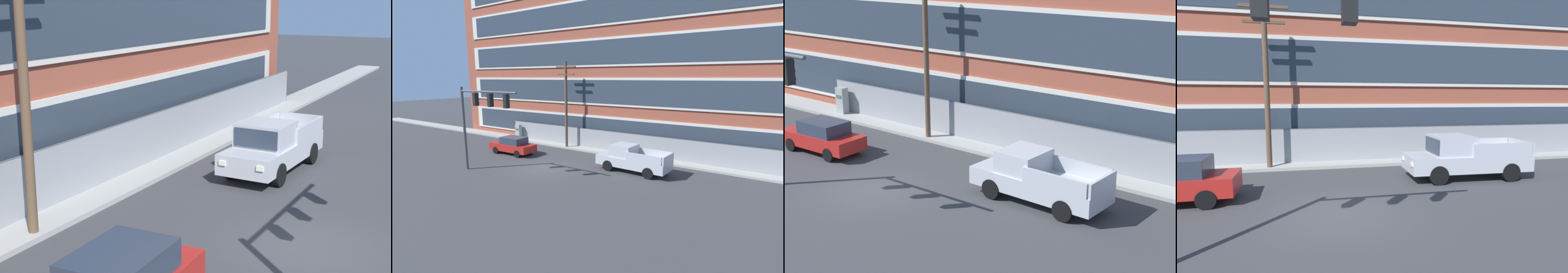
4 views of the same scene
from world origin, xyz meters
The scene contains 7 objects.
ground_plane centered at (0.00, 0.00, 0.00)m, with size 160.00×160.00×0.00m, color #38383A.
sidewalk_building_side centered at (0.00, 7.06, 0.08)m, with size 80.00×1.82×0.16m, color #9E9B93.
brick_mill_building centered at (-0.21, 13.54, 9.14)m, with size 39.32×11.74×18.25m.
chain_link_fence centered at (4.27, 7.43, 1.00)m, with size 30.34×0.06×1.97m.
traffic_signal_mast centered at (-2.92, -3.25, 4.53)m, with size 5.74×0.43×6.18m.
pickup_truck_silver centered at (5.89, 3.16, 0.93)m, with size 5.50×2.16×1.94m.
utility_pole_near_corner centered at (-2.77, 6.50, 4.58)m, with size 2.26×0.26×8.32m.
Camera 4 is at (-0.80, -9.07, 3.49)m, focal length 28.00 mm.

